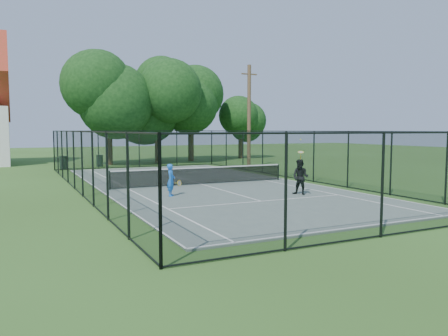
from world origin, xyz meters
name	(u,v)px	position (x,y,z in m)	size (l,w,h in m)	color
ground	(202,185)	(0.00, 0.00, 0.00)	(120.00, 120.00, 0.00)	#2F4F1B
tennis_court	(202,185)	(0.00, 0.00, 0.03)	(11.00, 24.00, 0.06)	#57665F
tennis_net	(202,175)	(0.00, 0.00, 0.58)	(10.08, 0.08, 0.95)	black
fence	(202,158)	(0.00, 0.00, 1.50)	(13.10, 26.10, 3.00)	black
tree_near_left	(108,102)	(-1.69, 16.62, 5.46)	(6.80, 6.80, 8.87)	#332114
tree_near_mid	(157,103)	(2.68, 16.51, 5.49)	(6.82, 6.82, 8.92)	#332114
tree_near_right	(191,105)	(6.54, 18.06, 5.44)	(6.20, 6.20, 8.56)	#332114
tree_far_right	(241,126)	(12.97, 19.62, 3.42)	(4.19, 4.19, 5.54)	#332114
trash_bin_left	(63,163)	(-5.80, 13.75, 0.52)	(0.58, 0.58, 1.03)	black
trash_bin_right	(100,161)	(-2.82, 15.02, 0.49)	(0.58, 0.58, 0.97)	black
utility_pole	(249,116)	(8.01, 9.00, 4.19)	(1.40, 0.30, 8.25)	#4C3823
player_blue	(171,180)	(-2.92, -3.35, 0.79)	(0.87, 0.64, 1.46)	blue
player_black	(300,177)	(2.57, -5.59, 0.88)	(0.93, 1.10, 2.57)	black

